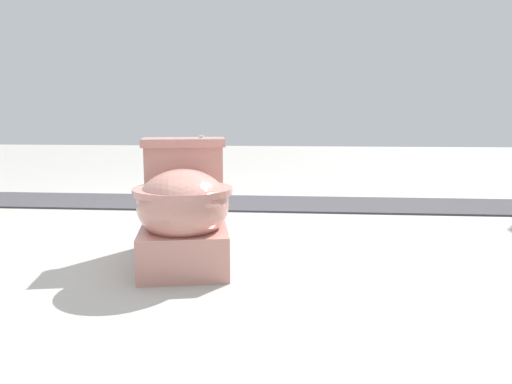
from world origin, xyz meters
TOP-DOWN VIEW (x-y plane):
  - ground_plane at (0.00, 0.00)m, footprint 14.00×14.00m
  - gravel_strip at (-1.31, 0.50)m, footprint 0.56×8.00m
  - toilet at (0.02, -0.07)m, footprint 0.69×0.49m

SIDE VIEW (x-z plane):
  - ground_plane at x=0.00m, z-range 0.00..0.00m
  - gravel_strip at x=-1.31m, z-range 0.00..0.01m
  - toilet at x=0.02m, z-range -0.04..0.48m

